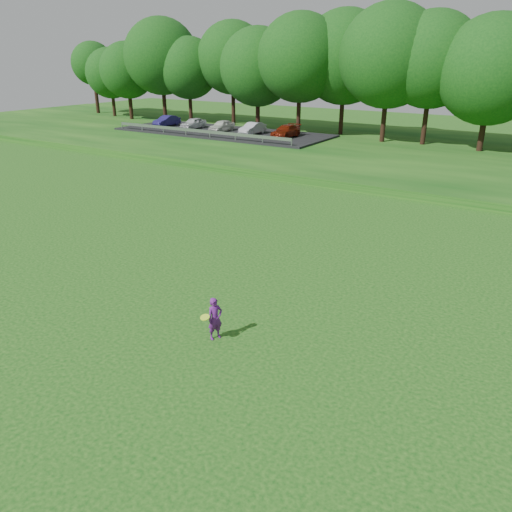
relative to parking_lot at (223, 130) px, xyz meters
The scene contains 6 objects.
ground 40.49m from the parking_lot, 54.13° to the right, with size 140.00×140.00×0.00m, color #0C4210.
berm 23.76m from the parking_lot, ahead, with size 130.00×30.00×0.60m, color #0C4210.
walking_path 26.97m from the parking_lot, 28.35° to the right, with size 130.00×1.60×0.04m, color gray.
treeline 25.30m from the parking_lot, 12.37° to the left, with size 104.00×7.00×15.00m, color #0F4111, non-canonical shape.
parking_lot is the anchor object (origin of this frame).
woman 41.51m from the parking_lot, 54.24° to the right, with size 0.51×0.89×1.43m.
Camera 1 is at (9.20, -12.00, 8.55)m, focal length 35.00 mm.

